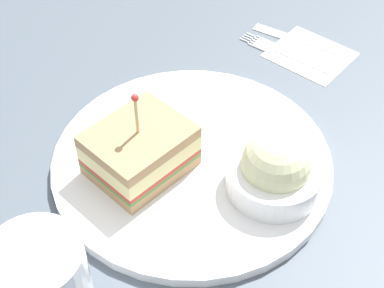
% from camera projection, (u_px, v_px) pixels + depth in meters
% --- Properties ---
extents(ground_plane, '(1.01, 1.01, 0.02)m').
position_uv_depth(ground_plane, '(192.00, 172.00, 0.60)').
color(ground_plane, '#4C5660').
extents(plate, '(0.28, 0.28, 0.01)m').
position_uv_depth(plate, '(192.00, 162.00, 0.59)').
color(plate, white).
rests_on(plate, ground_plane).
extents(sandwich_half_center, '(0.08, 0.10, 0.09)m').
position_uv_depth(sandwich_half_center, '(140.00, 150.00, 0.56)').
color(sandwich_half_center, tan).
rests_on(sandwich_half_center, plate).
extents(coleslaw_bowl, '(0.09, 0.09, 0.07)m').
position_uv_depth(coleslaw_bowl, '(275.00, 170.00, 0.54)').
color(coleslaw_bowl, white).
rests_on(coleslaw_bowl, plate).
extents(napkin, '(0.09, 0.08, 0.00)m').
position_uv_depth(napkin, '(310.00, 55.00, 0.72)').
color(napkin, beige).
rests_on(napkin, ground_plane).
extents(fork, '(0.13, 0.02, 0.00)m').
position_uv_depth(fork, '(276.00, 49.00, 0.73)').
color(fork, silver).
rests_on(fork, ground_plane).
extents(knife, '(0.12, 0.03, 0.00)m').
position_uv_depth(knife, '(293.00, 38.00, 0.75)').
color(knife, silver).
rests_on(knife, ground_plane).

